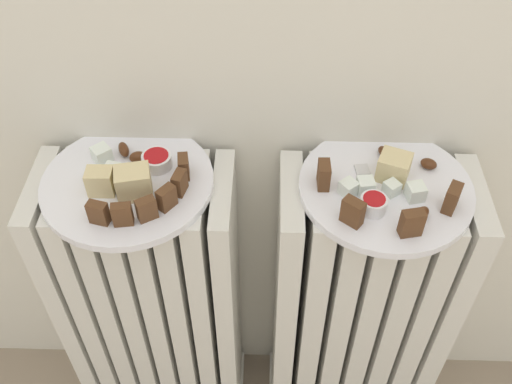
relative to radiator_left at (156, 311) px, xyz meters
name	(u,v)px	position (x,y,z in m)	size (l,w,h in m)	color
radiator_left	(156,311)	(0.00, 0.00, 0.00)	(0.31, 0.17, 0.66)	silver
radiator_right	(356,316)	(0.37, 0.00, 0.00)	(0.31, 0.17, 0.66)	silver
plate_left	(128,183)	(0.00, 0.00, 0.34)	(0.25, 0.25, 0.01)	white
plate_right	(385,188)	(0.37, 0.00, 0.34)	(0.25, 0.25, 0.01)	white
dark_cake_slice_left_0	(98,213)	(-0.02, -0.08, 0.36)	(0.03, 0.01, 0.03)	#56351E
dark_cake_slice_left_1	(122,215)	(0.01, -0.08, 0.36)	(0.03, 0.01, 0.03)	#56351E
dark_cake_slice_left_2	(147,209)	(0.04, -0.07, 0.36)	(0.03, 0.01, 0.03)	#56351E
dark_cake_slice_left_3	(167,198)	(0.07, -0.05, 0.36)	(0.03, 0.01, 0.03)	#56351E
dark_cake_slice_left_4	(180,183)	(0.08, -0.02, 0.36)	(0.03, 0.01, 0.03)	#56351E
dark_cake_slice_left_5	(184,167)	(0.08, 0.01, 0.36)	(0.03, 0.01, 0.03)	#56351E
marble_cake_slice_left_0	(101,181)	(-0.03, -0.02, 0.37)	(0.04, 0.03, 0.04)	beige
marble_cake_slice_left_1	(134,183)	(0.02, -0.03, 0.37)	(0.05, 0.04, 0.04)	beige
turkish_delight_left_0	(102,154)	(-0.04, 0.04, 0.36)	(0.02, 0.02, 0.02)	white
turkish_delight_left_1	(113,171)	(-0.02, 0.01, 0.36)	(0.02, 0.02, 0.02)	white
medjool_date_left_0	(138,157)	(0.01, 0.04, 0.36)	(0.02, 0.02, 0.02)	#4C2814
medjool_date_left_1	(124,150)	(-0.01, 0.05, 0.36)	(0.03, 0.01, 0.02)	#4C2814
jam_bowl_left	(157,160)	(0.04, 0.03, 0.36)	(0.04, 0.04, 0.02)	white
dark_cake_slice_right_0	(324,175)	(0.28, 0.00, 0.37)	(0.03, 0.02, 0.04)	#56351E
dark_cake_slice_right_1	(353,212)	(0.32, -0.07, 0.37)	(0.03, 0.02, 0.04)	#56351E
dark_cake_slice_right_2	(412,223)	(0.39, -0.09, 0.37)	(0.03, 0.02, 0.04)	#56351E
dark_cake_slice_right_3	(452,198)	(0.45, -0.04, 0.37)	(0.03, 0.02, 0.04)	#56351E
marble_cake_slice_right_0	(394,167)	(0.38, 0.02, 0.37)	(0.04, 0.04, 0.04)	beige
turkish_delight_right_0	(392,188)	(0.38, -0.02, 0.36)	(0.02, 0.02, 0.02)	white
turkish_delight_right_1	(348,188)	(0.32, -0.02, 0.36)	(0.02, 0.02, 0.02)	white
turkish_delight_right_2	(416,192)	(0.41, -0.02, 0.36)	(0.02, 0.02, 0.02)	white
turkish_delight_right_3	(366,186)	(0.34, -0.01, 0.36)	(0.02, 0.02, 0.02)	white
medjool_date_right_0	(385,152)	(0.38, 0.06, 0.35)	(0.03, 0.02, 0.01)	#4C2814
medjool_date_right_1	(421,214)	(0.41, -0.06, 0.36)	(0.03, 0.02, 0.02)	#4C2814
medjool_date_right_2	(429,164)	(0.44, 0.04, 0.35)	(0.02, 0.02, 0.01)	#4C2814
jam_bowl_right	(373,204)	(0.35, -0.05, 0.36)	(0.04, 0.04, 0.02)	white
fork	(367,183)	(0.34, 0.00, 0.35)	(0.03, 0.10, 0.00)	silver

